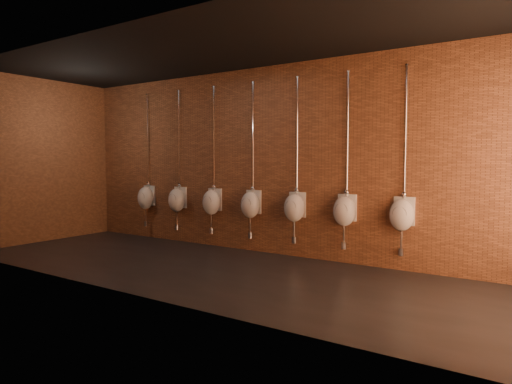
% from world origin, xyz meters
% --- Properties ---
extents(ground, '(8.50, 8.50, 0.00)m').
position_xyz_m(ground, '(0.00, 0.00, 0.00)').
color(ground, black).
rests_on(ground, ground).
extents(room_shell, '(8.54, 3.04, 3.22)m').
position_xyz_m(room_shell, '(0.00, 0.00, 2.01)').
color(room_shell, black).
rests_on(room_shell, ground).
extents(urinal_0, '(0.35, 0.31, 2.71)m').
position_xyz_m(urinal_0, '(-2.85, 1.38, 0.85)').
color(urinal_0, silver).
rests_on(urinal_0, ground).
extents(urinal_1, '(0.35, 0.31, 2.71)m').
position_xyz_m(urinal_1, '(-1.97, 1.38, 0.85)').
color(urinal_1, silver).
rests_on(urinal_1, ground).
extents(urinal_2, '(0.35, 0.31, 2.71)m').
position_xyz_m(urinal_2, '(-1.10, 1.38, 0.85)').
color(urinal_2, silver).
rests_on(urinal_2, ground).
extents(urinal_3, '(0.35, 0.31, 2.71)m').
position_xyz_m(urinal_3, '(-0.23, 1.38, 0.85)').
color(urinal_3, silver).
rests_on(urinal_3, ground).
extents(urinal_4, '(0.35, 0.31, 2.71)m').
position_xyz_m(urinal_4, '(0.64, 1.38, 0.85)').
color(urinal_4, silver).
rests_on(urinal_4, ground).
extents(urinal_5, '(0.35, 0.31, 2.71)m').
position_xyz_m(urinal_5, '(1.52, 1.38, 0.85)').
color(urinal_5, silver).
rests_on(urinal_5, ground).
extents(urinal_6, '(0.35, 0.31, 2.71)m').
position_xyz_m(urinal_6, '(2.39, 1.38, 0.85)').
color(urinal_6, silver).
rests_on(urinal_6, ground).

